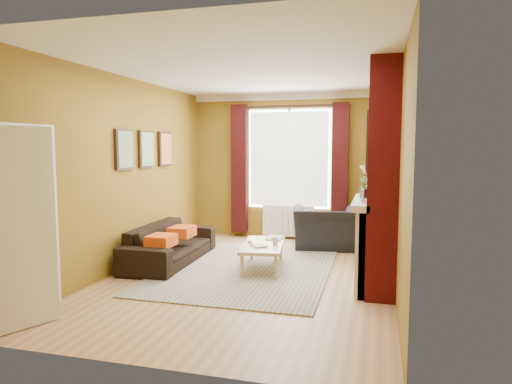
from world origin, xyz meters
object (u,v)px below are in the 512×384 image
at_px(armchair, 326,228).
at_px(coffee_table, 263,246).
at_px(floor_lamp, 365,183).
at_px(wicker_stool, 324,231).
at_px(sofa, 170,243).

relative_size(armchair, coffee_table, 0.92).
bearing_deg(armchair, floor_lamp, -158.46).
distance_m(coffee_table, wicker_stool, 2.14).
bearing_deg(armchair, wicker_stool, -89.07).
relative_size(wicker_stool, floor_lamp, 0.31).
relative_size(sofa, coffee_table, 1.66).
relative_size(armchair, wicker_stool, 2.46).
distance_m(armchair, floor_lamp, 1.08).
distance_m(sofa, floor_lamp, 3.58).
height_order(sofa, wicker_stool, sofa).
bearing_deg(sofa, armchair, -55.44).
bearing_deg(coffee_table, floor_lamp, 47.77).
bearing_deg(wicker_stool, sofa, -137.31).
xyz_separation_m(armchair, floor_lamp, (0.64, 0.37, 0.78)).
bearing_deg(coffee_table, armchair, 58.13).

